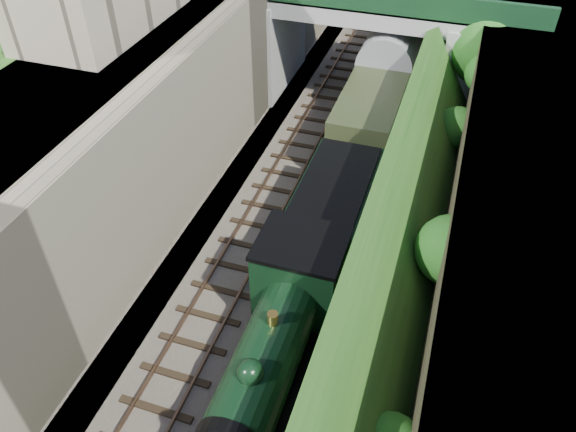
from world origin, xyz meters
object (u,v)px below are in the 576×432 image
object	(u,v)px
road_bridge	(391,32)
tender	(333,214)
tree	(487,50)
locomotive	(272,356)

from	to	relation	value
road_bridge	tender	world-z (taller)	road_bridge
tree	locomotive	bearing A→B (deg)	-104.63
tender	locomotive	bearing A→B (deg)	-90.00
road_bridge	locomotive	world-z (taller)	road_bridge
locomotive	tender	distance (m)	7.37
road_bridge	tree	size ratio (longest dim) A/B	2.42
tree	locomotive	size ratio (longest dim) A/B	0.65
locomotive	tender	xyz separation A→B (m)	(-0.00, 7.36, -0.27)
locomotive	tender	size ratio (longest dim) A/B	1.70
tree	tender	world-z (taller)	tree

